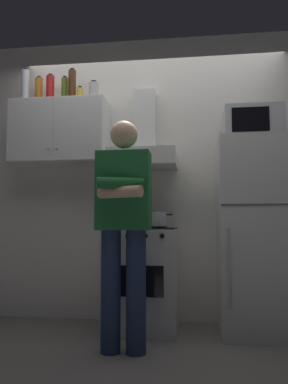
{
  "coord_description": "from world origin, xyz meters",
  "views": [
    {
      "loc": [
        0.41,
        -3.04,
        0.89
      ],
      "look_at": [
        0.0,
        0.0,
        1.15
      ],
      "focal_mm": 35.88,
      "sensor_mm": 36.0,
      "label": 1
    }
  ],
  "objects_px": {
    "stove_oven": "(142,278)",
    "refrigerator": "(255,235)",
    "person_standing": "(123,223)",
    "bottle_liquor_amber": "(39,91)",
    "bottle_spice_jar": "(80,94)",
    "bottle_vodka_clear": "(25,86)",
    "bottle_olive_oil": "(65,90)",
    "bottle_canister_steel": "(94,91)",
    "cooking_pot": "(156,219)",
    "bottle_rum_dark": "(72,85)",
    "range_hood": "(144,147)",
    "bottle_soda_red": "(50,89)",
    "upper_cabinet": "(60,133)",
    "microwave": "(252,125)"
  },
  "relations": [
    {
      "from": "stove_oven",
      "to": "refrigerator",
      "type": "relative_size",
      "value": 0.55
    },
    {
      "from": "stove_oven",
      "to": "refrigerator",
      "type": "distance_m",
      "value": 1.02
    },
    {
      "from": "refrigerator",
      "to": "person_standing",
      "type": "bearing_deg",
      "value": -148.77
    },
    {
      "from": "stove_oven",
      "to": "bottle_liquor_amber",
      "type": "xyz_separation_m",
      "value": [
        -1.03,
        0.15,
        1.75
      ]
    },
    {
      "from": "bottle_spice_jar",
      "to": "bottle_vodka_clear",
      "type": "xyz_separation_m",
      "value": [
        -0.54,
        -0.0,
        0.1
      ]
    },
    {
      "from": "bottle_liquor_amber",
      "to": "bottle_olive_oil",
      "type": "xyz_separation_m",
      "value": [
        0.26,
        -0.01,
        -0.01
      ]
    },
    {
      "from": "bottle_olive_oil",
      "to": "bottle_canister_steel",
      "type": "bearing_deg",
      "value": -6.95
    },
    {
      "from": "stove_oven",
      "to": "cooking_pot",
      "type": "relative_size",
      "value": 3.13
    },
    {
      "from": "bottle_vodka_clear",
      "to": "bottle_rum_dark",
      "type": "bearing_deg",
      "value": 0.65
    },
    {
      "from": "range_hood",
      "to": "bottle_rum_dark",
      "type": "xyz_separation_m",
      "value": [
        -0.68,
        -0.03,
        0.6
      ]
    },
    {
      "from": "range_hood",
      "to": "bottle_soda_red",
      "type": "relative_size",
      "value": 2.67
    },
    {
      "from": "person_standing",
      "to": "bottle_canister_steel",
      "type": "distance_m",
      "value": 1.48
    },
    {
      "from": "stove_oven",
      "to": "bottle_liquor_amber",
      "type": "distance_m",
      "value": 2.03
    },
    {
      "from": "bottle_liquor_amber",
      "to": "bottle_vodka_clear",
      "type": "bearing_deg",
      "value": -154.63
    },
    {
      "from": "upper_cabinet",
      "to": "bottle_olive_oil",
      "type": "relative_size",
      "value": 3.53
    },
    {
      "from": "cooking_pot",
      "to": "bottle_liquor_amber",
      "type": "xyz_separation_m",
      "value": [
        -1.16,
        0.26,
        1.25
      ]
    },
    {
      "from": "cooking_pot",
      "to": "range_hood",
      "type": "bearing_deg",
      "value": 117.88
    },
    {
      "from": "bottle_vodka_clear",
      "to": "bottle_soda_red",
      "type": "xyz_separation_m",
      "value": [
        0.23,
        0.04,
        -0.03
      ]
    },
    {
      "from": "stove_oven",
      "to": "bottle_soda_red",
      "type": "height_order",
      "value": "bottle_soda_red"
    },
    {
      "from": "refrigerator",
      "to": "upper_cabinet",
      "type": "bearing_deg",
      "value": 175.93
    },
    {
      "from": "microwave",
      "to": "person_standing",
      "type": "bearing_deg",
      "value": -148.0
    },
    {
      "from": "bottle_liquor_amber",
      "to": "bottle_soda_red",
      "type": "xyz_separation_m",
      "value": [
        0.12,
        -0.01,
        0.01
      ]
    },
    {
      "from": "cooking_pot",
      "to": "bottle_olive_oil",
      "type": "bearing_deg",
      "value": 163.97
    },
    {
      "from": "refrigerator",
      "to": "cooking_pot",
      "type": "distance_m",
      "value": 0.84
    },
    {
      "from": "bottle_spice_jar",
      "to": "upper_cabinet",
      "type": "bearing_deg",
      "value": 170.54
    },
    {
      "from": "range_hood",
      "to": "person_standing",
      "type": "relative_size",
      "value": 0.46
    },
    {
      "from": "bottle_rum_dark",
      "to": "stove_oven",
      "type": "bearing_deg",
      "value": -8.07
    },
    {
      "from": "bottle_liquor_amber",
      "to": "bottle_spice_jar",
      "type": "bearing_deg",
      "value": -7.07
    },
    {
      "from": "upper_cabinet",
      "to": "bottle_vodka_clear",
      "type": "distance_m",
      "value": 0.57
    },
    {
      "from": "refrigerator",
      "to": "bottle_olive_oil",
      "type": "xyz_separation_m",
      "value": [
        -1.72,
        0.14,
        1.37
      ]
    },
    {
      "from": "upper_cabinet",
      "to": "bottle_olive_oil",
      "type": "distance_m",
      "value": 0.42
    },
    {
      "from": "bottle_liquor_amber",
      "to": "bottle_olive_oil",
      "type": "height_order",
      "value": "bottle_liquor_amber"
    },
    {
      "from": "upper_cabinet",
      "to": "bottle_vodka_clear",
      "type": "xyz_separation_m",
      "value": [
        -0.34,
        -0.03,
        0.46
      ]
    },
    {
      "from": "refrigerator",
      "to": "bottle_olive_oil",
      "type": "relative_size",
      "value": 6.27
    },
    {
      "from": "microwave",
      "to": "bottle_soda_red",
      "type": "relative_size",
      "value": 1.71
    },
    {
      "from": "upper_cabinet",
      "to": "bottle_liquor_amber",
      "type": "xyz_separation_m",
      "value": [
        -0.23,
        0.02,
        0.43
      ]
    },
    {
      "from": "microwave",
      "to": "cooking_pot",
      "type": "xyz_separation_m",
      "value": [
        -0.82,
        -0.14,
        -0.81
      ]
    },
    {
      "from": "bottle_rum_dark",
      "to": "bottle_vodka_clear",
      "type": "bearing_deg",
      "value": -179.35
    },
    {
      "from": "upper_cabinet",
      "to": "cooking_pot",
      "type": "bearing_deg",
      "value": -14.73
    },
    {
      "from": "refrigerator",
      "to": "person_standing",
      "type": "height_order",
      "value": "person_standing"
    },
    {
      "from": "cooking_pot",
      "to": "bottle_spice_jar",
      "type": "relative_size",
      "value": 2.1
    },
    {
      "from": "bottle_rum_dark",
      "to": "bottle_liquor_amber",
      "type": "bearing_deg",
      "value": 172.03
    },
    {
      "from": "stove_oven",
      "to": "bottle_spice_jar",
      "type": "distance_m",
      "value": 1.78
    },
    {
      "from": "refrigerator",
      "to": "person_standing",
      "type": "relative_size",
      "value": 0.98
    },
    {
      "from": "stove_oven",
      "to": "person_standing",
      "type": "xyz_separation_m",
      "value": [
        -0.05,
        -0.61,
        0.47
      ]
    },
    {
      "from": "person_standing",
      "to": "bottle_olive_oil",
      "type": "bearing_deg",
      "value": 133.94
    },
    {
      "from": "person_standing",
      "to": "bottle_spice_jar",
      "type": "xyz_separation_m",
      "value": [
        -0.55,
        0.7,
        1.21
      ]
    },
    {
      "from": "bottle_rum_dark",
      "to": "bottle_olive_oil",
      "type": "height_order",
      "value": "bottle_rum_dark"
    },
    {
      "from": "range_hood",
      "to": "cooking_pot",
      "type": "bearing_deg",
      "value": -62.12
    },
    {
      "from": "range_hood",
      "to": "microwave",
      "type": "bearing_deg",
      "value": -6.46
    }
  ]
}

